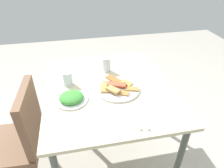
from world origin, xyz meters
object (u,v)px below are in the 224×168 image
Objects in this scene: pide_platter at (117,88)px; salad_plate_greens at (72,98)px; dining_table at (109,95)px; dining_chair at (20,136)px; soda_can at (107,65)px; drinking_glass at (68,78)px; spoon at (133,121)px; paper_napkin at (136,121)px; fork at (139,120)px.

pide_platter is 0.34m from salad_plate_greens.
dining_table is 0.73m from dining_chair.
soda_can reaches higher than drinking_glass.
salad_plate_greens is 1.35× the size of spoon.
drinking_glass is at bearing 4.88° from salad_plate_greens.
dining_chair is at bearing 70.30° from paper_napkin.
pide_platter is 0.36m from fork.
soda_can is 0.97× the size of paper_napkin.
spoon is at bearing -175.29° from soda_can.
dining_chair reaches higher than salad_plate_greens.
dining_chair reaches higher than spoon.
paper_napkin is (-0.28, -0.79, 0.27)m from dining_chair.
soda_can is at bearing -63.83° from dining_chair.
paper_napkin is at bearing -173.13° from pide_platter.
salad_plate_greens is at bearing -89.85° from dining_chair.
dining_chair is 0.86m from spoon.
drinking_glass is at bearing 113.96° from soda_can.
pide_platter is at bearing -10.87° from fork.
salad_plate_greens is at bearing 53.28° from paper_napkin.
drinking_glass reaches higher than pide_platter.
dining_chair is 0.55m from drinking_glass.
soda_can reaches higher than dining_table.
dining_chair is 8.48× the size of drinking_glass.
drinking_glass is (0.09, 0.30, 0.14)m from dining_table.
dining_chair is 7.18× the size of paper_napkin.
salad_plate_greens reaches higher than pide_platter.
drinking_glass is 0.56× the size of fork.
soda_can reaches higher than fork.
dining_table is 0.12m from pide_platter.
dining_table is at bearing -80.03° from dining_chair.
pide_platter reaches higher than fork.
dining_table is 0.32m from salad_plate_greens.
fork and spoon have the same top height.
soda_can is (0.23, -0.03, 0.14)m from dining_table.
salad_plate_greens is (-0.12, 0.28, 0.10)m from dining_table.
paper_napkin is at bearing -166.44° from dining_table.
soda_can is 0.64× the size of fork.
dining_chair is 0.80m from pide_platter.
pide_platter is (0.07, -0.75, 0.28)m from dining_chair.
drinking_glass reaches higher than fork.
fork is (-0.49, -0.42, -0.05)m from drinking_glass.
pide_platter is at bearing -78.39° from salad_plate_greens.
salad_plate_greens reaches higher than paper_napkin.
spoon is at bearing -176.03° from pide_platter.
paper_napkin is (-0.28, -0.38, -0.02)m from salad_plate_greens.
salad_plate_greens is 1.18× the size of fork.
dining_table is at bearing 13.56° from paper_napkin.
dining_chair is 0.90m from fork.
pide_platter is 2.78× the size of paper_napkin.
spoon is at bearing -110.12° from dining_chair.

